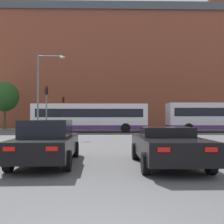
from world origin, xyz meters
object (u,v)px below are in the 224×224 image
at_px(car_roadster_right, 167,145).
at_px(traffic_light_near_left, 46,102).
at_px(bus_crossing_trailing, 214,117).
at_px(street_lamp_junction, 43,86).
at_px(bus_crossing_lead, 90,117).
at_px(car_saloon_left, 47,142).
at_px(traffic_light_far_left, 63,107).
at_px(pedestrian_waiting, 90,121).

height_order(car_roadster_right, traffic_light_near_left, traffic_light_near_left).
bearing_deg(bus_crossing_trailing, street_lamp_junction, -71.03).
relative_size(car_roadster_right, bus_crossing_lead, 0.38).
distance_m(car_roadster_right, street_lamp_junction, 17.39).
relative_size(car_saloon_left, street_lamp_junction, 0.69).
bearing_deg(traffic_light_far_left, car_saloon_left, -82.51).
bearing_deg(traffic_light_far_left, car_roadster_right, -74.72).
bearing_deg(traffic_light_far_left, street_lamp_junction, -88.89).
xyz_separation_m(traffic_light_near_left, traffic_light_far_left, (-0.29, 12.24, -0.05)).
bearing_deg(car_roadster_right, traffic_light_far_left, 105.29).
distance_m(street_lamp_junction, pedestrian_waiting, 14.52).
height_order(street_lamp_junction, pedestrian_waiting, street_lamp_junction).
distance_m(bus_crossing_lead, bus_crossing_trailing, 13.63).
xyz_separation_m(car_saloon_left, car_roadster_right, (4.14, -0.52, -0.09)).
bearing_deg(traffic_light_near_left, bus_crossing_trailing, 15.09).
bearing_deg(car_saloon_left, street_lamp_junction, 101.71).
relative_size(bus_crossing_lead, bus_crossing_trailing, 1.22).
relative_size(traffic_light_near_left, traffic_light_far_left, 1.02).
distance_m(traffic_light_far_left, pedestrian_waiting, 4.02).
height_order(bus_crossing_lead, traffic_light_near_left, traffic_light_near_left).
xyz_separation_m(car_saloon_left, bus_crossing_trailing, (13.96, 20.66, 0.94)).
height_order(bus_crossing_lead, traffic_light_far_left, traffic_light_far_left).
bearing_deg(bus_crossing_lead, traffic_light_far_left, -151.28).
xyz_separation_m(traffic_light_far_left, pedestrian_waiting, (3.55, 0.21, -1.88)).
height_order(bus_crossing_trailing, street_lamp_junction, street_lamp_junction).
relative_size(car_saloon_left, traffic_light_far_left, 1.12).
xyz_separation_m(bus_crossing_lead, traffic_light_near_left, (-3.74, -4.87, 1.36)).
relative_size(bus_crossing_lead, traffic_light_far_left, 2.79).
distance_m(bus_crossing_lead, street_lamp_junction, 7.74).
height_order(bus_crossing_trailing, pedestrian_waiting, bus_crossing_trailing).
bearing_deg(bus_crossing_trailing, traffic_light_near_left, -74.91).
distance_m(bus_crossing_trailing, pedestrian_waiting, 16.13).
bearing_deg(traffic_light_near_left, pedestrian_waiting, 75.35).
height_order(car_roadster_right, traffic_light_far_left, traffic_light_far_left).
distance_m(car_saloon_left, traffic_light_near_left, 16.49).
distance_m(car_saloon_left, car_roadster_right, 4.18).
relative_size(car_saloon_left, bus_crossing_lead, 0.40).
height_order(car_saloon_left, bus_crossing_trailing, bus_crossing_trailing).
relative_size(car_roadster_right, bus_crossing_trailing, 0.46).
bearing_deg(traffic_light_near_left, street_lamp_junction, -91.46).
bearing_deg(pedestrian_waiting, street_lamp_junction, -93.90).
height_order(car_roadster_right, street_lamp_junction, street_lamp_junction).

